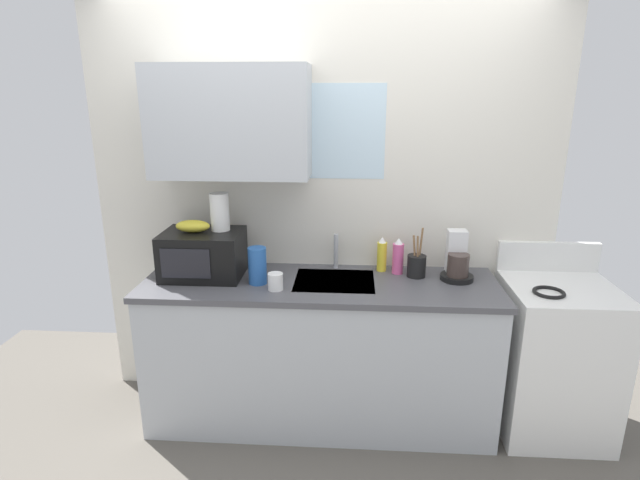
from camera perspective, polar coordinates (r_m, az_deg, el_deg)
kitchen_wall_assembly at (r=3.09m, az=-1.52°, el=5.43°), size 2.83×0.42×2.50m
counter_unit at (r=3.10m, az=0.03°, el=-12.31°), size 2.06×0.63×0.90m
sink_faucet at (r=3.10m, az=1.82°, el=-1.27°), size 0.03×0.03×0.22m
stove_range at (r=3.32m, az=24.92°, el=-11.95°), size 0.60×0.60×1.08m
microwave at (r=3.04m, az=-13.11°, el=-1.57°), size 0.46×0.35×0.27m
banana_bunch at (r=3.01m, az=-14.21°, el=1.54°), size 0.20×0.11×0.07m
paper_towel_roll at (r=2.99m, az=-11.29°, el=3.15°), size 0.11×0.11×0.22m
coffee_maker at (r=3.04m, az=15.25°, el=-2.33°), size 0.19×0.21×0.28m
dish_soap_bottle_yellow at (r=3.08m, az=7.02°, el=-1.69°), size 0.06×0.06×0.21m
dish_soap_bottle_pink at (r=3.05m, az=8.83°, el=-1.90°), size 0.07×0.07×0.22m
cereal_canister at (r=2.88m, az=-7.11°, el=-2.90°), size 0.10×0.10×0.21m
mug_white at (r=2.79m, az=-5.07°, el=-4.71°), size 0.08×0.08×0.09m
utensil_crock at (r=3.02m, az=10.88°, el=-2.82°), size 0.11×0.11×0.30m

